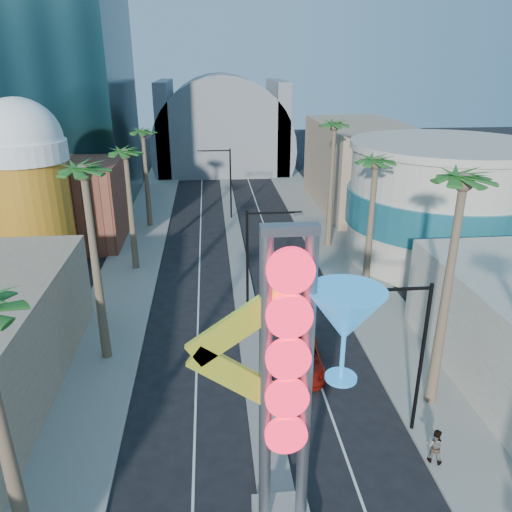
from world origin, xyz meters
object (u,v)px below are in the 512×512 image
at_px(neon_sign, 310,372).
at_px(pedestrian_a, 491,406).
at_px(pedestrian_b, 435,446).
at_px(red_pickup, 301,358).

height_order(neon_sign, pedestrian_a, neon_sign).
relative_size(pedestrian_a, pedestrian_b, 0.95).
distance_m(neon_sign, red_pickup, 12.76).
xyz_separation_m(neon_sign, red_pickup, (1.86, 10.77, -6.58)).
bearing_deg(neon_sign, pedestrian_a, 26.83).
bearing_deg(red_pickup, pedestrian_a, -29.94).
distance_m(pedestrian_a, pedestrian_b, 4.70).
height_order(pedestrian_a, pedestrian_b, pedestrian_b).
bearing_deg(neon_sign, pedestrian_b, 23.73).
distance_m(neon_sign, pedestrian_b, 9.48).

